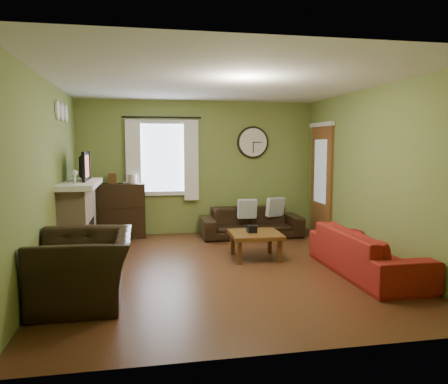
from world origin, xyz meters
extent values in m
cube|color=#4E2A16|center=(0.00, 0.00, 0.00)|extent=(4.60, 5.20, 0.00)
cube|color=white|center=(0.00, 0.00, 2.60)|extent=(4.60, 5.20, 0.00)
cube|color=olive|center=(-2.30, 0.00, 1.30)|extent=(0.00, 5.20, 2.60)
cube|color=olive|center=(2.30, 0.00, 1.30)|extent=(0.00, 5.20, 2.60)
cube|color=olive|center=(0.00, 2.60, 1.30)|extent=(4.60, 0.00, 2.60)
cube|color=olive|center=(0.00, -2.60, 1.30)|extent=(4.60, 0.00, 2.60)
cube|color=tan|center=(-2.10, 1.15, 0.55)|extent=(0.40, 1.40, 1.10)
cube|color=black|center=(-1.91, 1.15, 0.30)|extent=(0.04, 0.60, 0.55)
cube|color=white|center=(-2.07, 1.15, 1.14)|extent=(0.58, 1.60, 0.08)
imported|color=black|center=(-2.05, 1.30, 1.35)|extent=(0.08, 0.60, 0.35)
cube|color=#994C3F|center=(-1.97, 1.30, 1.41)|extent=(0.02, 0.62, 0.36)
cylinder|color=white|center=(-2.28, 0.80, 2.25)|extent=(0.28, 0.28, 0.03)
cylinder|color=white|center=(-2.28, 1.15, 2.25)|extent=(0.28, 0.28, 0.03)
cylinder|color=white|center=(-2.28, 1.50, 2.25)|extent=(0.28, 0.28, 0.03)
cylinder|color=black|center=(-0.70, 2.48, 2.27)|extent=(0.03, 0.03, 1.50)
cube|color=white|center=(-1.25, 2.48, 1.45)|extent=(0.28, 0.04, 1.55)
cube|color=white|center=(-0.15, 2.48, 1.45)|extent=(0.28, 0.04, 1.55)
cube|color=brown|center=(2.27, 1.85, 1.05)|extent=(0.05, 0.90, 2.10)
imported|color=#583514|center=(-1.50, 2.51, 0.96)|extent=(0.25, 0.27, 0.02)
imported|color=black|center=(0.94, 2.02, 0.28)|extent=(1.91, 0.75, 0.56)
cube|color=#A2ABAF|center=(1.44, 2.09, 0.55)|extent=(0.37, 0.21, 0.36)
cube|color=#A2ABAF|center=(0.84, 1.96, 0.55)|extent=(0.36, 0.12, 0.36)
imported|color=maroon|center=(1.87, -0.62, 0.30)|extent=(0.81, 2.07, 0.61)
imported|color=black|center=(-1.75, -1.04, 0.39)|extent=(1.05, 1.20, 0.78)
cube|color=black|center=(0.55, 0.47, 0.40)|extent=(0.14, 0.14, 0.11)
camera|label=1|loc=(-1.11, -5.95, 1.75)|focal=35.00mm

